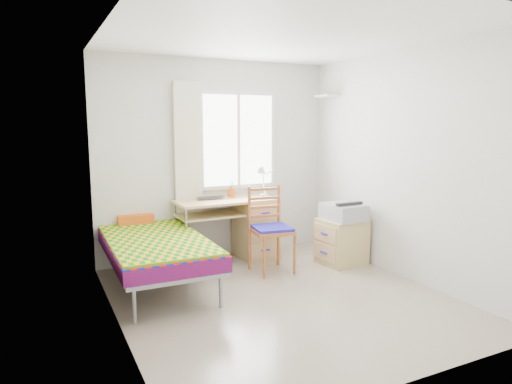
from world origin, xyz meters
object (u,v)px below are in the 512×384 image
(cabinet, at_px, (342,241))
(printer, at_px, (344,211))
(bed, at_px, (152,242))
(chair, at_px, (270,224))
(desk, at_px, (250,225))

(cabinet, distance_m, printer, 0.39)
(bed, bearing_deg, printer, -9.93)
(chair, xyz_separation_m, printer, (0.95, -0.17, 0.10))
(chair, height_order, printer, chair)
(cabinet, relative_size, printer, 1.15)
(bed, relative_size, chair, 2.10)
(desk, relative_size, printer, 2.61)
(printer, bearing_deg, bed, 167.58)
(bed, distance_m, desk, 1.44)
(cabinet, height_order, printer, printer)
(bed, distance_m, chair, 1.41)
(bed, bearing_deg, cabinet, -9.36)
(desk, distance_m, cabinet, 1.21)
(bed, relative_size, desk, 1.66)
(desk, height_order, cabinet, desk)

